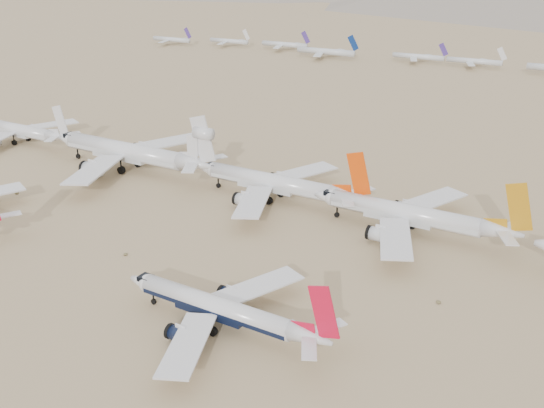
# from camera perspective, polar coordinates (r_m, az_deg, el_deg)

# --- Properties ---
(ground) EXTENTS (7000.00, 7000.00, 0.00)m
(ground) POSITION_cam_1_polar(r_m,az_deg,el_deg) (117.62, -7.60, -11.03)
(ground) COLOR #80694A
(ground) RESTS_ON ground
(main_airliner) EXTENTS (43.28, 42.28, 15.27)m
(main_airliner) POSITION_cam_1_polar(r_m,az_deg,el_deg) (112.96, -4.57, -9.89)
(main_airliner) COLOR silver
(main_airliner) RESTS_ON ground
(row2_gold_tail) EXTENTS (51.41, 50.28, 18.31)m
(row2_gold_tail) POSITION_cam_1_polar(r_m,az_deg,el_deg) (153.22, 13.05, -1.01)
(row2_gold_tail) COLOR silver
(row2_gold_tail) RESTS_ON ground
(row2_orange_tail) EXTENTS (51.89, 50.76, 18.51)m
(row2_orange_tail) POSITION_cam_1_polar(r_m,az_deg,el_deg) (169.75, 0.49, 1.93)
(row2_orange_tail) COLOR silver
(row2_orange_tail) RESTS_ON ground
(row2_white_trijet) EXTENTS (62.48, 61.06, 22.14)m
(row2_white_trijet) POSITION_cam_1_polar(r_m,az_deg,el_deg) (198.73, -13.01, 4.79)
(row2_white_trijet) COLOR silver
(row2_white_trijet) RESTS_ON ground
(row2_white_twin) EXTENTS (47.79, 46.76, 17.07)m
(row2_white_twin) POSITION_cam_1_polar(r_m,az_deg,el_deg) (242.63, -22.57, 6.39)
(row2_white_twin) COLOR silver
(row2_white_twin) RESTS_ON ground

